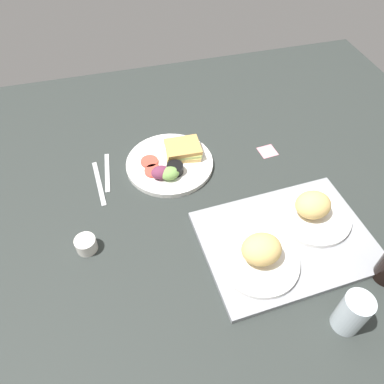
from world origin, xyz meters
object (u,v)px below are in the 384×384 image
(fork, at_px, (107,172))
(knife, at_px, (99,183))
(serving_tray, at_px, (286,240))
(bread_plate_far, at_px, (260,255))
(drinking_glass, at_px, (352,313))
(espresso_cup, at_px, (86,244))
(sticky_note, at_px, (268,151))
(plate_with_salad, at_px, (172,162))
(bread_plate_near, at_px, (313,210))

(fork, relative_size, knife, 0.89)
(serving_tray, height_order, fork, serving_tray)
(bread_plate_far, relative_size, drinking_glass, 1.74)
(serving_tray, bearing_deg, fork, -41.54)
(drinking_glass, xyz_separation_m, espresso_cup, (0.56, -0.36, -0.04))
(bread_plate_far, bearing_deg, drinking_glass, 124.48)
(bread_plate_far, distance_m, sticky_note, 0.44)
(plate_with_salad, bearing_deg, serving_tray, 122.53)
(knife, xyz_separation_m, sticky_note, (-0.56, -0.00, -0.00))
(bread_plate_far, height_order, fork, bread_plate_far)
(plate_with_salad, bearing_deg, bread_plate_far, 108.20)
(bread_plate_far, distance_m, drinking_glass, 0.24)
(bread_plate_near, xyz_separation_m, knife, (0.57, -0.30, -0.04))
(fork, distance_m, sticky_note, 0.53)
(drinking_glass, bearing_deg, knife, -49.41)
(sticky_note, bearing_deg, serving_tray, 75.03)
(bread_plate_near, xyz_separation_m, fork, (0.54, -0.34, -0.04))
(espresso_cup, height_order, sticky_note, espresso_cup)
(sticky_note, bearing_deg, bread_plate_near, 90.71)
(bread_plate_far, relative_size, knife, 1.07)
(sticky_note, bearing_deg, plate_with_salad, -2.74)
(bread_plate_far, bearing_deg, sticky_note, -115.88)
(serving_tray, distance_m, bread_plate_near, 0.12)
(serving_tray, distance_m, sticky_note, 0.36)
(bread_plate_near, distance_m, fork, 0.63)
(bread_plate_far, distance_m, fork, 0.55)
(drinking_glass, relative_size, fork, 0.69)
(espresso_cup, relative_size, sticky_note, 1.00)
(serving_tray, distance_m, fork, 0.59)
(espresso_cup, relative_size, fork, 0.33)
(serving_tray, xyz_separation_m, plate_with_salad, (0.23, -0.37, 0.01))
(fork, bearing_deg, espresso_cup, -11.69)
(fork, relative_size, sticky_note, 3.04)
(bread_plate_near, relative_size, espresso_cup, 3.78)
(drinking_glass, height_order, sticky_note, drinking_glass)
(drinking_glass, relative_size, knife, 0.61)
(plate_with_salad, distance_m, espresso_cup, 0.38)
(bread_plate_near, xyz_separation_m, sticky_note, (0.00, -0.30, -0.04))
(drinking_glass, bearing_deg, espresso_cup, -32.77)
(sticky_note, bearing_deg, fork, -4.27)
(espresso_cup, bearing_deg, plate_with_salad, -139.51)
(bread_plate_near, bearing_deg, knife, -27.62)
(knife, bearing_deg, sticky_note, 86.34)
(bread_plate_near, bearing_deg, fork, -32.09)
(serving_tray, xyz_separation_m, bread_plate_far, (0.10, 0.05, 0.04))
(fork, bearing_deg, plate_with_salad, 88.63)
(plate_with_salad, bearing_deg, sticky_note, 177.26)
(espresso_cup, distance_m, knife, 0.24)
(drinking_glass, xyz_separation_m, sticky_note, (-0.06, -0.59, -0.06))
(bread_plate_near, relative_size, fork, 1.25)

